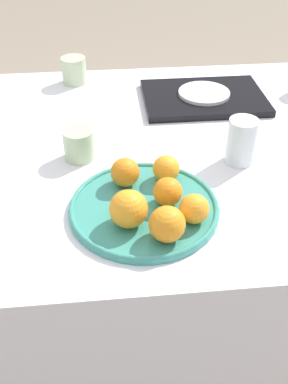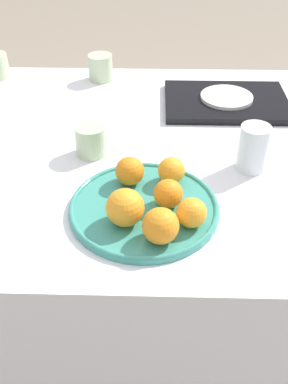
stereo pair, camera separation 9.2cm
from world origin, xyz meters
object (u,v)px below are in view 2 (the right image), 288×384
(orange_4, at_px, (161,226))
(serving_tray, at_px, (226,102))
(orange_1, at_px, (168,194))
(orange_0, at_px, (125,207))
(cup_3, at_px, (91,140))
(orange_3, at_px, (171,170))
(orange_2, at_px, (130,171))
(cup_1, at_px, (101,67))
(orange_5, at_px, (191,213))
(water_glass, at_px, (253,148))
(fruit_platter, at_px, (144,207))
(side_plate, at_px, (227,97))

(orange_4, height_order, serving_tray, orange_4)
(serving_tray, bearing_deg, orange_4, -108.32)
(orange_1, relative_size, serving_tray, 0.17)
(orange_0, distance_m, cup_3, 0.29)
(orange_0, height_order, orange_3, orange_0)
(orange_2, distance_m, cup_1, 0.60)
(orange_5, height_order, water_glass, water_glass)
(orange_3, distance_m, serving_tray, 0.44)
(orange_3, height_order, cup_1, cup_1)
(orange_0, bearing_deg, orange_5, -1.36)
(fruit_platter, bearing_deg, water_glass, 33.43)
(orange_0, bearing_deg, serving_tray, 64.02)
(orange_0, relative_size, serving_tray, 0.21)
(orange_1, bearing_deg, orange_5, -52.92)
(orange_3, distance_m, side_plate, 0.44)
(fruit_platter, distance_m, orange_1, 0.06)
(orange_0, height_order, orange_2, orange_0)
(cup_1, bearing_deg, serving_tray, -23.75)
(water_glass, distance_m, cup_3, 0.39)
(cup_3, bearing_deg, serving_tray, 36.94)
(orange_5, xyz_separation_m, water_glass, (0.16, 0.22, 0.01))
(orange_2, distance_m, serving_tray, 0.49)
(orange_1, height_order, side_plate, orange_1)
(orange_0, distance_m, cup_1, 0.73)
(orange_0, distance_m, orange_5, 0.13)
(orange_2, xyz_separation_m, cup_3, (-0.10, 0.14, -0.01))
(orange_3, bearing_deg, orange_1, -95.73)
(fruit_platter, xyz_separation_m, orange_2, (-0.03, 0.08, 0.04))
(orange_1, bearing_deg, cup_3, 130.86)
(orange_1, relative_size, cup_3, 0.81)
(orange_1, height_order, cup_3, cup_3)
(orange_2, relative_size, cup_1, 0.78)
(orange_3, relative_size, cup_3, 0.80)
(cup_1, xyz_separation_m, cup_3, (0.02, -0.45, -0.00))
(orange_2, height_order, water_glass, water_glass)
(orange_3, bearing_deg, orange_5, -75.87)
(orange_4, xyz_separation_m, orange_5, (0.06, 0.05, -0.01))
(serving_tray, relative_size, cup_3, 4.73)
(orange_5, xyz_separation_m, cup_1, (-0.25, 0.72, -0.00))
(orange_5, relative_size, water_glass, 0.54)
(orange_3, distance_m, cup_3, 0.24)
(fruit_platter, xyz_separation_m, serving_tray, (0.23, 0.50, 0.00))
(orange_0, height_order, side_plate, orange_0)
(fruit_platter, height_order, orange_1, orange_1)
(orange_0, xyz_separation_m, orange_1, (0.09, 0.06, -0.01))
(orange_1, distance_m, orange_3, 0.09)
(serving_tray, bearing_deg, orange_0, -115.98)
(serving_tray, bearing_deg, fruit_platter, -115.01)
(orange_1, xyz_separation_m, serving_tray, (0.18, 0.49, -0.03))
(orange_4, xyz_separation_m, cup_3, (-0.17, 0.32, -0.01))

